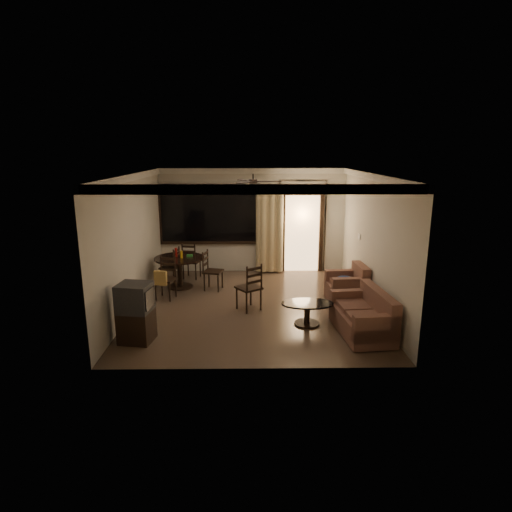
{
  "coord_description": "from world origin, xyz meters",
  "views": [
    {
      "loc": [
        -0.06,
        -8.7,
        3.26
      ],
      "look_at": [
        0.06,
        0.2,
        1.05
      ],
      "focal_mm": 30.0,
      "sensor_mm": 36.0,
      "label": 1
    }
  ],
  "objects_px": {
    "dining_table": "(180,264)",
    "sofa": "(365,317)",
    "dining_chair_west": "(171,274)",
    "side_chair": "(249,296)",
    "armchair": "(349,287)",
    "tv_cabinet": "(136,313)",
    "dining_chair_north": "(192,268)",
    "dining_chair_east": "(213,278)",
    "coffee_table": "(307,310)",
    "dining_chair_south": "(165,286)"
  },
  "relations": [
    {
      "from": "sofa",
      "to": "coffee_table",
      "type": "height_order",
      "value": "sofa"
    },
    {
      "from": "dining_chair_south",
      "to": "armchair",
      "type": "height_order",
      "value": "dining_chair_south"
    },
    {
      "from": "sofa",
      "to": "armchair",
      "type": "relative_size",
      "value": 1.83
    },
    {
      "from": "dining_chair_west",
      "to": "dining_chair_north",
      "type": "bearing_deg",
      "value": 155.6
    },
    {
      "from": "dining_chair_east",
      "to": "tv_cabinet",
      "type": "distance_m",
      "value": 3.06
    },
    {
      "from": "side_chair",
      "to": "dining_table",
      "type": "bearing_deg",
      "value": -77.88
    },
    {
      "from": "armchair",
      "to": "dining_chair_east",
      "type": "bearing_deg",
      "value": 160.78
    },
    {
      "from": "dining_chair_east",
      "to": "coffee_table",
      "type": "height_order",
      "value": "dining_chair_east"
    },
    {
      "from": "dining_chair_west",
      "to": "armchair",
      "type": "height_order",
      "value": "dining_chair_west"
    },
    {
      "from": "dining_chair_west",
      "to": "tv_cabinet",
      "type": "height_order",
      "value": "tv_cabinet"
    },
    {
      "from": "tv_cabinet",
      "to": "side_chair",
      "type": "height_order",
      "value": "tv_cabinet"
    },
    {
      "from": "dining_table",
      "to": "sofa",
      "type": "height_order",
      "value": "dining_table"
    },
    {
      "from": "dining_chair_west",
      "to": "sofa",
      "type": "xyz_separation_m",
      "value": [
        4.05,
        -2.98,
        0.04
      ]
    },
    {
      "from": "dining_chair_east",
      "to": "coffee_table",
      "type": "xyz_separation_m",
      "value": [
        1.98,
        -2.15,
        0.01
      ]
    },
    {
      "from": "tv_cabinet",
      "to": "coffee_table",
      "type": "distance_m",
      "value": 3.16
    },
    {
      "from": "dining_table",
      "to": "dining_chair_east",
      "type": "bearing_deg",
      "value": -13.34
    },
    {
      "from": "dining_chair_south",
      "to": "sofa",
      "type": "bearing_deg",
      "value": -12.87
    },
    {
      "from": "dining_chair_west",
      "to": "coffee_table",
      "type": "distance_m",
      "value": 3.97
    },
    {
      "from": "armchair",
      "to": "dining_table",
      "type": "bearing_deg",
      "value": 161.35
    },
    {
      "from": "dining_chair_north",
      "to": "sofa",
      "type": "relative_size",
      "value": 0.61
    },
    {
      "from": "dining_table",
      "to": "side_chair",
      "type": "distance_m",
      "value": 2.3
    },
    {
      "from": "dining_chair_north",
      "to": "armchair",
      "type": "height_order",
      "value": "dining_chair_north"
    },
    {
      "from": "dining_chair_west",
      "to": "side_chair",
      "type": "distance_m",
      "value": 2.61
    },
    {
      "from": "dining_chair_west",
      "to": "dining_chair_east",
      "type": "distance_m",
      "value": 1.14
    },
    {
      "from": "dining_table",
      "to": "armchair",
      "type": "distance_m",
      "value": 4.03
    },
    {
      "from": "dining_chair_west",
      "to": "dining_chair_north",
      "type": "distance_m",
      "value": 0.72
    },
    {
      "from": "dining_chair_south",
      "to": "sofa",
      "type": "height_order",
      "value": "dining_chair_south"
    },
    {
      "from": "dining_chair_south",
      "to": "coffee_table",
      "type": "relative_size",
      "value": 0.95
    },
    {
      "from": "armchair",
      "to": "tv_cabinet",
      "type": "bearing_deg",
      "value": -157.82
    },
    {
      "from": "dining_chair_south",
      "to": "dining_chair_north",
      "type": "bearing_deg",
      "value": 90.0
    },
    {
      "from": "coffee_table",
      "to": "side_chair",
      "type": "distance_m",
      "value": 1.37
    },
    {
      "from": "dining_table",
      "to": "tv_cabinet",
      "type": "xyz_separation_m",
      "value": [
        -0.27,
        -3.04,
        -0.06
      ]
    },
    {
      "from": "dining_chair_north",
      "to": "armchair",
      "type": "bearing_deg",
      "value": 166.78
    },
    {
      "from": "dining_chair_west",
      "to": "side_chair",
      "type": "xyz_separation_m",
      "value": [
        1.95,
        -1.74,
        0.02
      ]
    },
    {
      "from": "dining_chair_north",
      "to": "armchair",
      "type": "relative_size",
      "value": 1.12
    },
    {
      "from": "dining_chair_north",
      "to": "side_chair",
      "type": "bearing_deg",
      "value": 136.34
    },
    {
      "from": "tv_cabinet",
      "to": "side_chair",
      "type": "xyz_separation_m",
      "value": [
        1.96,
        1.49,
        -0.23
      ]
    },
    {
      "from": "dining_chair_east",
      "to": "armchair",
      "type": "height_order",
      "value": "dining_chair_east"
    },
    {
      "from": "dining_chair_east",
      "to": "dining_chair_north",
      "type": "height_order",
      "value": "same"
    },
    {
      "from": "dining_table",
      "to": "sofa",
      "type": "relative_size",
      "value": 0.77
    },
    {
      "from": "side_chair",
      "to": "dining_chair_east",
      "type": "bearing_deg",
      "value": -92.56
    },
    {
      "from": "tv_cabinet",
      "to": "side_chair",
      "type": "relative_size",
      "value": 1.04
    },
    {
      "from": "sofa",
      "to": "armchair",
      "type": "bearing_deg",
      "value": 81.31
    },
    {
      "from": "side_chair",
      "to": "dining_chair_north",
      "type": "bearing_deg",
      "value": -92.26
    },
    {
      "from": "dining_chair_east",
      "to": "dining_chair_north",
      "type": "distance_m",
      "value": 1.15
    },
    {
      "from": "tv_cabinet",
      "to": "dining_chair_north",
      "type": "bearing_deg",
      "value": 92.3
    },
    {
      "from": "dining_chair_north",
      "to": "coffee_table",
      "type": "xyz_separation_m",
      "value": [
        2.62,
        -3.11,
        0.01
      ]
    },
    {
      "from": "side_chair",
      "to": "dining_chair_west",
      "type": "bearing_deg",
      "value": -77.05
    },
    {
      "from": "dining_chair_south",
      "to": "dining_table",
      "type": "bearing_deg",
      "value": 89.9
    },
    {
      "from": "dining_table",
      "to": "tv_cabinet",
      "type": "height_order",
      "value": "tv_cabinet"
    }
  ]
}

